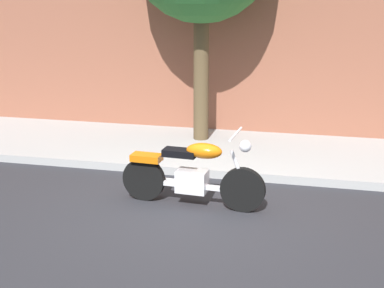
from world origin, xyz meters
The scene contains 3 objects.
ground_plane centered at (0.00, 0.00, 0.00)m, with size 60.00×60.00×0.00m, color #28282D.
sidewalk centered at (0.00, 2.76, 0.07)m, with size 22.31×2.67×0.14m, color #A0A0A0.
motorcycle centered at (-0.04, 0.24, 0.47)m, with size 2.13×0.70×1.14m.
Camera 1 is at (1.65, -7.06, 3.10)m, focal length 51.78 mm.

